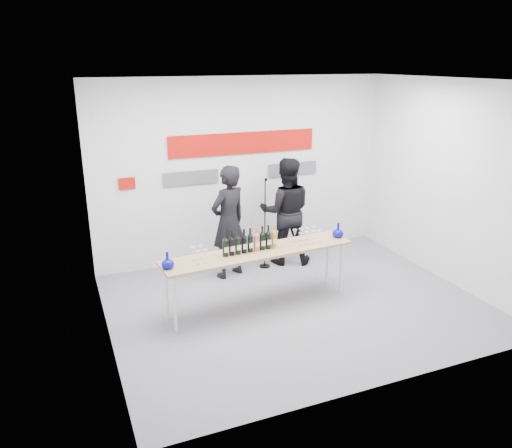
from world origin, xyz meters
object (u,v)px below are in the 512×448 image
(tasting_table, at_px, (259,255))
(presenter_right, at_px, (286,211))
(mic_stand, at_px, (265,241))
(presenter_left, at_px, (229,222))

(tasting_table, distance_m, presenter_right, 1.62)
(tasting_table, relative_size, mic_stand, 1.81)
(presenter_left, height_order, mic_stand, presenter_left)
(tasting_table, bearing_deg, presenter_left, 88.05)
(presenter_left, bearing_deg, mic_stand, 165.83)
(presenter_left, bearing_deg, tasting_table, 69.71)
(presenter_left, height_order, presenter_right, presenter_right)
(tasting_table, relative_size, presenter_right, 1.53)
(tasting_table, height_order, presenter_left, presenter_left)
(tasting_table, xyz_separation_m, presenter_left, (-0.05, 1.10, 0.14))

